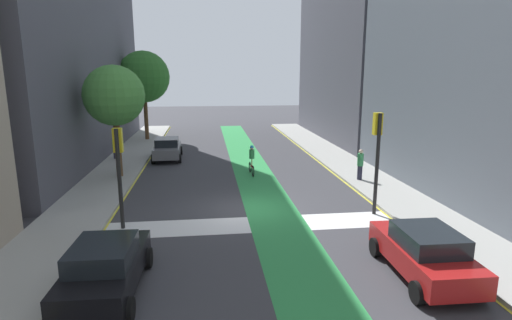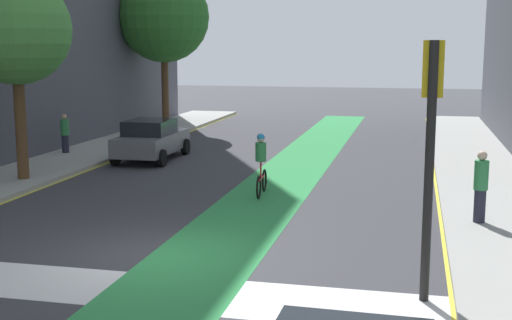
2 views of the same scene
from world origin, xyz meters
name	(u,v)px [view 2 (image 2 of 2)]	position (x,y,z in m)	size (l,w,h in m)	color
ground_plane	(156,256)	(0.00, 0.00, 0.00)	(120.00, 120.00, 0.00)	#38383D
bike_lane_paint	(203,259)	(1.04, 0.00, 0.00)	(2.40, 60.00, 0.01)	#2D8C47
crosswalk_band	(116,288)	(0.00, -2.00, 0.00)	(12.00, 1.80, 0.01)	silver
curb_stripe_right	(450,277)	(6.00, 0.00, 0.01)	(0.16, 60.00, 0.01)	yellow
traffic_signal_near_right	(431,121)	(5.49, -1.25, 3.13)	(0.35, 0.52, 4.47)	black
car_grey_left_far	(151,139)	(-4.66, 11.67, 0.80)	(2.11, 4.25, 1.57)	slate
cyclist_in_lane	(261,163)	(0.88, 6.30, 0.97)	(0.32, 1.73, 1.86)	black
pedestrian_sidewalk_right_a	(481,186)	(6.84, 3.89, 1.05)	(0.34, 0.34, 1.75)	#262638
pedestrian_sidewalk_left_a	(65,133)	(-8.31, 11.66, 0.93)	(0.34, 0.34, 1.55)	#262638
street_tree_near	(15,30)	(-6.98, 6.42, 4.85)	(3.45, 3.45, 6.45)	brown
street_tree_far	(164,17)	(-7.28, 20.36, 5.79)	(4.60, 4.60, 7.96)	brown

